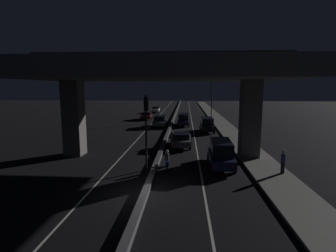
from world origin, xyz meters
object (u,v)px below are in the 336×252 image
(car_dark_blue_lead, at_px, (221,153))
(car_dark_red_second_oncoming, at_px, (146,116))
(car_grey_second, at_px, (182,139))
(car_white_third_oncoming, at_px, (156,110))
(motorcycle_black_filtering_mid, at_px, (172,140))
(car_black_third, at_px, (207,125))
(car_dark_blue_fourth, at_px, (184,119))
(motorcycle_blue_filtering_near, at_px, (167,161))
(traffic_light_left_of_median, at_px, (146,120))
(car_grey_lead_oncoming, at_px, (160,121))
(pedestrian_on_sidewalk, at_px, (283,162))
(street_lamp, at_px, (210,92))

(car_dark_blue_lead, relative_size, car_dark_red_second_oncoming, 1.16)
(car_dark_blue_lead, relative_size, car_grey_second, 1.07)
(car_white_third_oncoming, relative_size, motorcycle_black_filtering_mid, 2.46)
(car_black_third, relative_size, motorcycle_black_filtering_mid, 2.26)
(car_dark_blue_fourth, height_order, motorcycle_blue_filtering_near, car_dark_blue_fourth)
(car_white_third_oncoming, bearing_deg, motorcycle_black_filtering_mid, 8.13)
(traffic_light_left_of_median, bearing_deg, car_dark_blue_lead, 13.60)
(car_grey_lead_oncoming, bearing_deg, pedestrian_on_sidewalk, 27.50)
(car_grey_second, xyz_separation_m, car_white_third_oncoming, (-6.63, 34.95, 0.02))
(car_dark_blue_fourth, xyz_separation_m, car_grey_lead_oncoming, (-3.57, -1.43, -0.09))
(car_dark_blue_lead, bearing_deg, car_grey_second, 26.84)
(car_dark_red_second_oncoming, relative_size, motorcycle_black_filtering_mid, 2.16)
(car_grey_lead_oncoming, distance_m, motorcycle_blue_filtering_near, 21.15)
(street_lamp, bearing_deg, motorcycle_blue_filtering_near, -100.43)
(car_white_third_oncoming, relative_size, motorcycle_blue_filtering_near, 2.38)
(car_black_third, distance_m, car_white_third_oncoming, 27.75)
(car_dark_red_second_oncoming, distance_m, car_white_third_oncoming, 12.91)
(street_lamp, distance_m, car_dark_blue_fourth, 12.20)
(street_lamp, height_order, pedestrian_on_sidewalk, street_lamp)
(motorcycle_blue_filtering_near, height_order, pedestrian_on_sidewalk, pedestrian_on_sidewalk)
(car_dark_blue_lead, relative_size, pedestrian_on_sidewalk, 2.94)
(traffic_light_left_of_median, xyz_separation_m, car_dark_blue_fourth, (2.54, 22.71, -2.77))
(car_black_third, relative_size, motorcycle_blue_filtering_near, 2.19)
(car_dark_red_second_oncoming, distance_m, motorcycle_black_filtering_mid, 22.85)
(car_dark_blue_lead, xyz_separation_m, car_dark_red_second_oncoming, (-10.04, 28.61, -0.32))
(car_white_third_oncoming, distance_m, pedestrian_on_sidewalk, 45.53)
(car_dark_red_second_oncoming, bearing_deg, car_grey_second, 16.79)
(street_lamp, relative_size, car_grey_lead_oncoming, 1.89)
(car_dark_blue_fourth, bearing_deg, car_grey_lead_oncoming, 114.00)
(car_black_third, relative_size, car_dark_red_second_oncoming, 1.05)
(car_dark_blue_fourth, height_order, car_grey_lead_oncoming, car_dark_blue_fourth)
(street_lamp, xyz_separation_m, car_dark_red_second_oncoming, (-12.01, -3.12, -4.32))
(traffic_light_left_of_median, height_order, car_grey_lead_oncoming, traffic_light_left_of_median)
(car_dark_red_second_oncoming, height_order, motorcycle_blue_filtering_near, motorcycle_blue_filtering_near)
(car_grey_second, height_order, car_grey_lead_oncoming, car_grey_lead_oncoming)
(car_grey_lead_oncoming, distance_m, pedestrian_on_sidewalk, 24.25)
(car_dark_blue_lead, relative_size, motorcycle_black_filtering_mid, 2.49)
(street_lamp, height_order, car_dark_red_second_oncoming, street_lamp)
(car_grey_lead_oncoming, height_order, car_white_third_oncoming, car_grey_lead_oncoming)
(traffic_light_left_of_median, xyz_separation_m, motorcycle_blue_filtering_near, (1.48, 0.27, -3.12))
(traffic_light_left_of_median, relative_size, car_dark_red_second_oncoming, 1.35)
(motorcycle_black_filtering_mid, bearing_deg, car_white_third_oncoming, 10.57)
(car_grey_second, bearing_deg, car_dark_red_second_oncoming, 18.78)
(traffic_light_left_of_median, distance_m, street_lamp, 33.94)
(car_grey_second, bearing_deg, car_dark_blue_fourth, 0.96)
(car_grey_lead_oncoming, bearing_deg, motorcycle_blue_filtering_near, 8.51)
(pedestrian_on_sidewalk, bearing_deg, traffic_light_left_of_median, 176.66)
(street_lamp, xyz_separation_m, car_white_third_oncoming, (-11.71, 9.78, -4.29))
(car_dark_blue_fourth, height_order, car_white_third_oncoming, car_dark_blue_fourth)
(car_grey_second, height_order, car_dark_blue_fourth, car_dark_blue_fourth)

